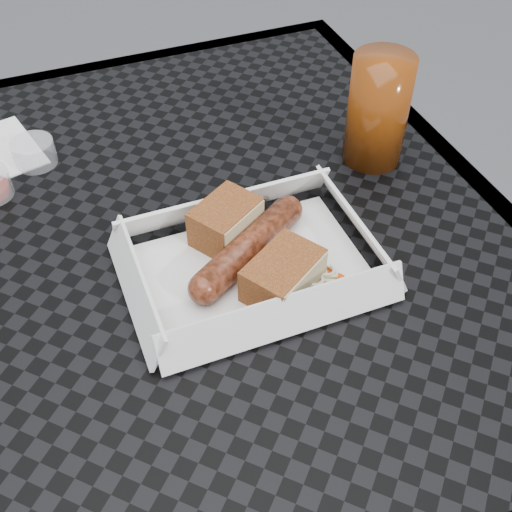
{
  "coord_description": "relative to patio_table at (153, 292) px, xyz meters",
  "views": [
    {
      "loc": [
        -0.07,
        -0.49,
        1.22
      ],
      "look_at": [
        0.09,
        -0.09,
        0.78
      ],
      "focal_mm": 45.0,
      "sensor_mm": 36.0,
      "label": 1
    }
  ],
  "objects": [
    {
      "name": "food_tray",
      "position": [
        0.09,
        -0.08,
        0.08
      ],
      "size": [
        0.22,
        0.15,
        0.0
      ],
      "primitive_type": "cube",
      "color": "white",
      "rests_on": "patio_table"
    },
    {
      "name": "condiment_cup_empty",
      "position": [
        -0.08,
        0.18,
        0.09
      ],
      "size": [
        0.05,
        0.05,
        0.03
      ],
      "primitive_type": "cylinder",
      "color": "silver",
      "rests_on": "patio_table"
    },
    {
      "name": "drink_glass",
      "position": [
        0.29,
        0.05,
        0.14
      ],
      "size": [
        0.07,
        0.07,
        0.13
      ],
      "primitive_type": "cylinder",
      "color": "#642908",
      "rests_on": "patio_table"
    },
    {
      "name": "bread_far",
      "position": [
        0.11,
        -0.11,
        0.1
      ],
      "size": [
        0.09,
        0.08,
        0.04
      ],
      "primitive_type": "cube",
      "rotation": [
        0.0,
        0.0,
        0.56
      ],
      "color": "brown",
      "rests_on": "food_tray"
    },
    {
      "name": "bratwurst",
      "position": [
        0.09,
        -0.06,
        0.1
      ],
      "size": [
        0.15,
        0.1,
        0.03
      ],
      "rotation": [
        0.0,
        0.0,
        0.56
      ],
      "color": "maroon",
      "rests_on": "food_tray"
    },
    {
      "name": "bread_near",
      "position": [
        0.08,
        -0.02,
        0.1
      ],
      "size": [
        0.08,
        0.08,
        0.04
      ],
      "primitive_type": "cube",
      "rotation": [
        0.0,
        0.0,
        0.56
      ],
      "color": "brown",
      "rests_on": "food_tray"
    },
    {
      "name": "patio_table",
      "position": [
        0.0,
        0.0,
        0.0
      ],
      "size": [
        0.8,
        0.8,
        0.74
      ],
      "color": "black",
      "rests_on": "ground"
    },
    {
      "name": "veg_garnish",
      "position": [
        0.15,
        -0.12,
        0.08
      ],
      "size": [
        0.03,
        0.03,
        0.0
      ],
      "color": "#DF3F09",
      "rests_on": "food_tray"
    }
  ]
}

